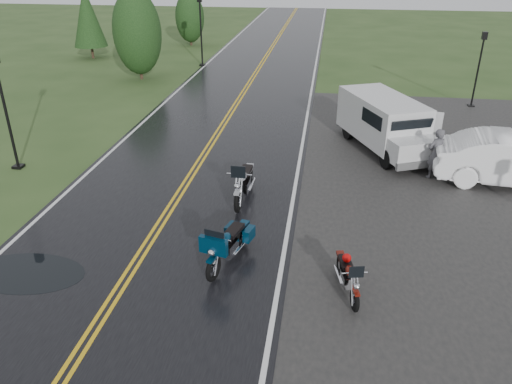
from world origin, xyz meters
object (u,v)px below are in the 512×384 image
motorcycle_teal (213,259)px  van_white (389,142)px  motorcycle_silver (238,192)px  lamp_post_near_left (6,112)px  person_at_van (436,154)px  lamp_post_far_left (201,31)px  motorcycle_red (356,292)px  lamp_post_far_right (478,70)px

motorcycle_teal → van_white: 9.17m
motorcycle_silver → lamp_post_near_left: lamp_post_near_left is taller
motorcycle_teal → motorcycle_silver: bearing=105.1°
person_at_van → lamp_post_near_left: size_ratio=0.42×
van_white → lamp_post_far_left: (-11.05, 16.51, 1.26)m
motorcycle_red → van_white: bearing=67.9°
motorcycle_silver → lamp_post_far_left: size_ratio=0.53×
motorcycle_silver → van_white: bearing=42.5°
person_at_van → lamp_post_far_left: lamp_post_far_left is taller
van_white → lamp_post_near_left: bearing=164.0°
person_at_van → lamp_post_far_right: bearing=-139.3°
lamp_post_near_left → lamp_post_far_right: 21.63m
motorcycle_red → lamp_post_near_left: 13.97m
motorcycle_silver → lamp_post_far_right: 16.49m
van_white → lamp_post_far_right: bearing=36.4°
motorcycle_red → motorcycle_teal: (-3.40, 0.65, 0.12)m
motorcycle_red → motorcycle_silver: motorcycle_silver is taller
motorcycle_red → lamp_post_near_left: (-12.22, 6.56, 1.62)m
motorcycle_teal → motorcycle_silver: motorcycle_silver is taller
person_at_van → lamp_post_far_right: size_ratio=0.48×
lamp_post_far_left → person_at_van: bearing=-53.6°
motorcycle_red → lamp_post_near_left: bearing=139.4°
motorcycle_red → motorcycle_teal: bearing=156.8°
motorcycle_teal → lamp_post_far_right: bearing=73.9°
motorcycle_red → person_at_van: bearing=56.6°
lamp_post_far_right → lamp_post_near_left: bearing=-150.2°
motorcycle_red → lamp_post_far_right: lamp_post_far_right is taller
lamp_post_far_right → person_at_van: bearing=-110.5°
motorcycle_teal → person_at_van: (6.41, 7.19, 0.23)m
van_white → lamp_post_far_right: size_ratio=1.44×
motorcycle_teal → lamp_post_far_right: size_ratio=0.60×
van_white → lamp_post_far_right: 10.27m
motorcycle_silver → person_at_van: 7.38m
motorcycle_red → lamp_post_far_left: 26.78m
motorcycle_red → motorcycle_silver: bearing=116.7°
person_at_van → lamp_post_far_left: size_ratio=0.39×
motorcycle_silver → motorcycle_teal: bearing=-87.9°
person_at_van → lamp_post_far_left: bearing=-82.4°
person_at_van → lamp_post_far_left: 21.30m
lamp_post_near_left → lamp_post_far_right: bearing=29.8°
motorcycle_teal → person_at_van: bearing=63.0°
van_white → lamp_post_near_left: lamp_post_near_left is taller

